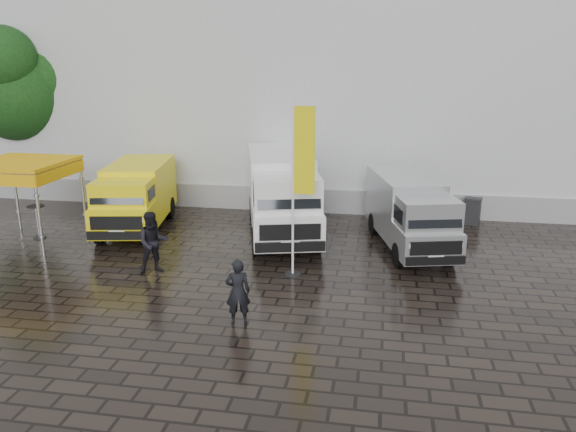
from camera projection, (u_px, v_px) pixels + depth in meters
name	position (u px, v px, depth m)	size (l,w,h in m)	color
ground	(285.00, 285.00, 16.15)	(120.00, 120.00, 0.00)	black
exhibition_hall	(376.00, 63.00, 29.33)	(44.00, 16.00, 12.00)	silver
hall_plinth	(366.00, 203.00, 23.21)	(44.00, 0.15, 1.00)	gray
van_yellow	(136.00, 198.00, 21.02)	(2.03, 5.28, 2.44)	#FFE90D
van_white	(282.00, 196.00, 20.36)	(2.23, 6.70, 2.90)	white
van_silver	(410.00, 214.00, 18.99)	(1.84, 5.51, 2.39)	#B7BABC
canopy_tent	(21.00, 167.00, 19.12)	(2.94, 2.94, 2.91)	silver
flagpole	(299.00, 179.00, 16.10)	(0.88, 0.50, 5.23)	black
tree	(17.00, 85.00, 25.30)	(4.42, 4.42, 7.93)	black
cocktail_table	(38.00, 222.00, 20.16)	(0.60, 0.60, 1.21)	black
wheelie_bin	(472.00, 211.00, 21.94)	(0.63, 0.63, 1.04)	black
person_front	(238.00, 292.00, 13.60)	(0.61, 0.40, 1.67)	black
person_tent	(153.00, 243.00, 16.84)	(0.93, 0.72, 1.90)	black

